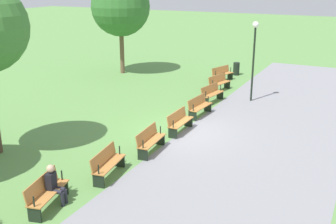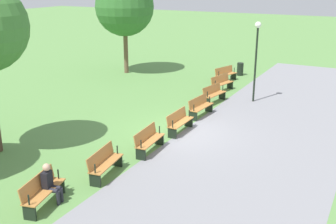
% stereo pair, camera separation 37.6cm
% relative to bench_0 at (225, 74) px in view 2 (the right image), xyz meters
% --- Properties ---
extents(ground_plane, '(120.00, 120.00, 0.00)m').
position_rel_bench_0_xyz_m(ground_plane, '(9.32, 1.50, -0.47)').
color(ground_plane, '#5B8C47').
extents(path_paving, '(33.26, 6.38, 0.01)m').
position_rel_bench_0_xyz_m(path_paving, '(9.32, 4.69, -0.47)').
color(path_paving, gray).
rests_on(path_paving, ground).
extents(bench_0, '(1.73, 0.95, 0.89)m').
position_rel_bench_0_xyz_m(bench_0, '(0.00, 0.00, 0.00)').
color(bench_0, '#B27538').
rests_on(bench_0, ground).
extents(bench_1, '(1.73, 0.84, 0.89)m').
position_rel_bench_0_xyz_m(bench_1, '(2.28, 0.62, 0.00)').
color(bench_1, '#B27538').
rests_on(bench_1, ground).
extents(bench_2, '(1.72, 0.72, 0.89)m').
position_rel_bench_0_xyz_m(bench_2, '(4.61, 1.07, 0.00)').
color(bench_2, '#B27538').
rests_on(bench_2, ground).
extents(bench_3, '(1.70, 0.60, 0.89)m').
position_rel_bench_0_xyz_m(bench_3, '(6.96, 1.34, 0.00)').
color(bench_3, '#B27538').
rests_on(bench_3, ground).
extents(bench_4, '(1.67, 0.47, 0.89)m').
position_rel_bench_0_xyz_m(bench_4, '(9.32, 1.43, 0.00)').
color(bench_4, '#B27538').
rests_on(bench_4, ground).
extents(bench_5, '(1.70, 0.60, 0.89)m').
position_rel_bench_0_xyz_m(bench_5, '(11.69, 1.34, 0.00)').
color(bench_5, '#B27538').
rests_on(bench_5, ground).
extents(bench_6, '(1.72, 0.72, 0.89)m').
position_rel_bench_0_xyz_m(bench_6, '(14.04, 1.07, 0.00)').
color(bench_6, '#B27538').
rests_on(bench_6, ground).
extents(bench_7, '(1.73, 0.84, 0.89)m').
position_rel_bench_0_xyz_m(bench_7, '(16.36, 0.62, 0.00)').
color(bench_7, '#B27538').
rests_on(bench_7, ground).
extents(person_seated, '(0.41, 0.57, 1.20)m').
position_rel_bench_0_xyz_m(person_seated, '(16.12, 0.71, 0.17)').
color(person_seated, black).
rests_on(person_seated, ground).
extents(tree_2, '(3.82, 3.82, 6.29)m').
position_rel_bench_0_xyz_m(tree_2, '(0.83, -6.79, 3.89)').
color(tree_2, brown).
rests_on(tree_2, ground).
extents(lamp_post, '(0.32, 0.32, 4.10)m').
position_rel_bench_0_xyz_m(lamp_post, '(3.46, 2.83, 2.37)').
color(lamp_post, black).
rests_on(lamp_post, ground).
extents(trash_bin, '(0.42, 0.42, 0.83)m').
position_rel_bench_0_xyz_m(trash_bin, '(-2.00, 0.29, -0.05)').
color(trash_bin, black).
rests_on(trash_bin, ground).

